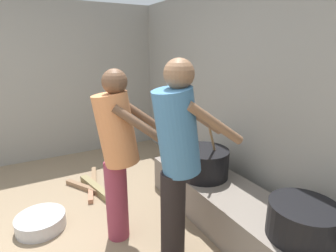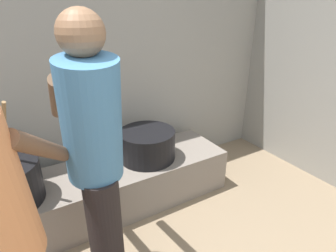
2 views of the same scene
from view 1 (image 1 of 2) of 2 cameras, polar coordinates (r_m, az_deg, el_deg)
name	(u,v)px [view 1 (image 1 of 2)]	position (r m, az deg, el deg)	size (l,w,h in m)	color
block_enclosure_left	(4,85)	(4.59, -31.45, 7.40)	(0.20, 4.95, 2.39)	gray
block_enclosure_rear	(264,101)	(2.94, 19.70, 5.03)	(5.50, 0.20, 2.39)	gray
hearth_ledge	(243,218)	(2.74, 15.61, -18.24)	(2.52, 0.60, 0.39)	slate
cooking_pot_main	(204,163)	(2.91, 7.66, -7.69)	(0.52, 0.52, 0.75)	black
cooking_pot_secondary	(303,221)	(2.27, 26.62, -17.56)	(0.49, 0.49, 0.26)	black
cook_in_blue_shirt	(177,153)	(2.05, 2.00, -5.82)	(0.39, 0.71, 1.66)	black
cook_in_orange_shirt	(118,148)	(2.36, -10.64, -4.57)	(0.60, 0.73, 1.57)	#8C3347
metal_mixing_bowl	(41,222)	(3.08, -25.34, -17.89)	(0.47, 0.47, 0.14)	#B7B7BC
firewood_pile	(92,186)	(3.62, -15.75, -12.17)	(0.93, 0.45, 0.08)	#826548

